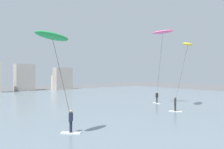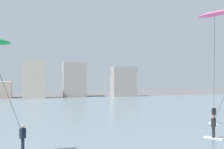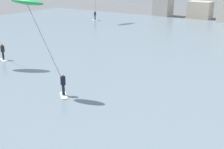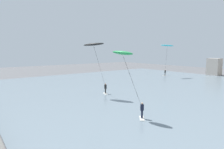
% 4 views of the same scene
% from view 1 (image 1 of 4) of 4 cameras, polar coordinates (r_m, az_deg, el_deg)
% --- Properties ---
extents(water_bay, '(84.00, 52.00, 0.10)m').
position_cam_1_polar(water_bay, '(30.17, -17.26, -7.90)').
color(water_bay, slate).
rests_on(water_bay, ground).
extents(far_shore_buildings, '(34.11, 5.44, 6.99)m').
position_cam_1_polar(far_shore_buildings, '(56.42, -24.88, -1.29)').
color(far_shore_buildings, '#A89E93').
rests_on(far_shore_buildings, ground).
extents(kitesurfer_pink, '(2.77, 3.99, 10.07)m').
position_cam_1_polar(kitesurfer_pink, '(29.40, 13.19, 8.73)').
color(kitesurfer_pink, silver).
rests_on(kitesurfer_pink, water_bay).
extents(kitesurfer_yellow, '(5.71, 2.46, 8.24)m').
position_cam_1_polar(kitesurfer_yellow, '(27.77, 19.31, 6.46)').
color(kitesurfer_yellow, silver).
rests_on(kitesurfer_yellow, water_bay).
extents(kitesurfer_green, '(3.72, 2.39, 6.82)m').
position_cam_1_polar(kitesurfer_green, '(13.90, -14.78, 6.01)').
color(kitesurfer_green, silver).
rests_on(kitesurfer_green, water_bay).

